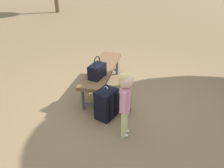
% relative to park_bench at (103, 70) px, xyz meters
% --- Properties ---
extents(ground_plane, '(40.00, 40.00, 0.00)m').
position_rel_park_bench_xyz_m(ground_plane, '(0.70, 0.19, -0.39)').
color(ground_plane, brown).
rests_on(ground_plane, ground).
extents(park_bench, '(1.65, 0.73, 0.45)m').
position_rel_park_bench_xyz_m(park_bench, '(0.00, 0.00, 0.00)').
color(park_bench, brown).
rests_on(park_bench, ground).
extents(handbag, '(0.37, 0.30, 0.37)m').
position_rel_park_bench_xyz_m(handbag, '(0.39, -0.06, 0.18)').
color(handbag, black).
rests_on(handbag, park_bench).
extents(child_standing, '(0.25, 0.19, 0.94)m').
position_rel_park_bench_xyz_m(child_standing, '(1.25, 0.35, 0.24)').
color(child_standing, '#CCCC8C').
rests_on(child_standing, ground).
extents(backpack_large, '(0.39, 0.37, 0.54)m').
position_rel_park_bench_xyz_m(backpack_large, '(0.86, 0.09, -0.13)').
color(backpack_large, black).
rests_on(backpack_large, ground).
extents(backpack_small, '(0.23, 0.24, 0.32)m').
position_rel_park_bench_xyz_m(backpack_small, '(0.71, 0.36, -0.23)').
color(backpack_small, black).
rests_on(backpack_small, ground).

